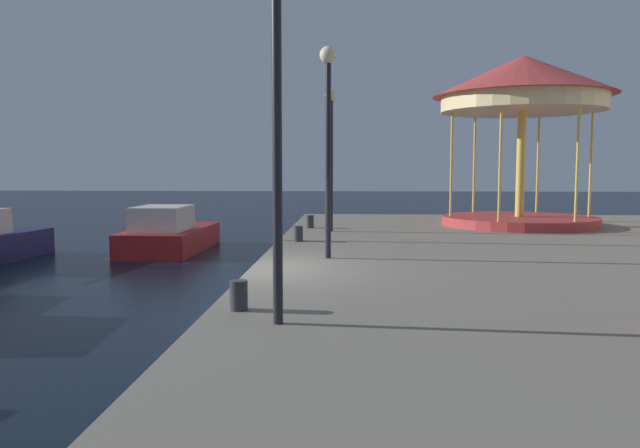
{
  "coord_description": "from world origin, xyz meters",
  "views": [
    {
      "loc": [
        1.93,
        -11.51,
        2.7
      ],
      "look_at": [
        1.2,
        2.56,
        1.41
      ],
      "focal_mm": 34.73,
      "sensor_mm": 36.0,
      "label": 1
    }
  ],
  "objects_px": {
    "motorboat_red": "(169,234)",
    "bollard_north": "(298,234)",
    "lamp_post_near_edge": "(277,74)",
    "bollard_center": "(310,222)",
    "lamp_post_far_end": "(331,134)",
    "bollard_south": "(239,295)",
    "carousel": "(523,99)",
    "lamp_post_mid_promenade": "(328,115)"
  },
  "relations": [
    {
      "from": "motorboat_red",
      "to": "carousel",
      "type": "bearing_deg",
      "value": 4.71
    },
    {
      "from": "lamp_post_near_edge",
      "to": "lamp_post_mid_promenade",
      "type": "bearing_deg",
      "value": 85.89
    },
    {
      "from": "motorboat_red",
      "to": "bollard_center",
      "type": "bearing_deg",
      "value": -2.46
    },
    {
      "from": "carousel",
      "to": "bollard_south",
      "type": "relative_size",
      "value": 14.46
    },
    {
      "from": "lamp_post_near_edge",
      "to": "bollard_center",
      "type": "xyz_separation_m",
      "value": [
        -0.43,
        12.06,
        -2.8
      ]
    },
    {
      "from": "bollard_south",
      "to": "bollard_north",
      "type": "bearing_deg",
      "value": 89.07
    },
    {
      "from": "lamp_post_near_edge",
      "to": "motorboat_red",
      "type": "bearing_deg",
      "value": 112.33
    },
    {
      "from": "lamp_post_near_edge",
      "to": "bollard_north",
      "type": "xyz_separation_m",
      "value": [
        -0.49,
        8.45,
        -2.8
      ]
    },
    {
      "from": "bollard_center",
      "to": "bollard_north",
      "type": "bearing_deg",
      "value": -90.93
    },
    {
      "from": "lamp_post_far_end",
      "to": "bollard_south",
      "type": "xyz_separation_m",
      "value": [
        -0.88,
        -10.34,
        -2.69
      ]
    },
    {
      "from": "motorboat_red",
      "to": "bollard_south",
      "type": "height_order",
      "value": "motorboat_red"
    },
    {
      "from": "carousel",
      "to": "bollard_south",
      "type": "xyz_separation_m",
      "value": [
        -7.01,
        -12.51,
        -3.91
      ]
    },
    {
      "from": "lamp_post_near_edge",
      "to": "bollard_north",
      "type": "bearing_deg",
      "value": 93.29
    },
    {
      "from": "bollard_south",
      "to": "bollard_north",
      "type": "xyz_separation_m",
      "value": [
        0.13,
        7.76,
        0.0
      ]
    },
    {
      "from": "carousel",
      "to": "lamp_post_mid_promenade",
      "type": "relative_size",
      "value": 1.32
    },
    {
      "from": "motorboat_red",
      "to": "bollard_north",
      "type": "height_order",
      "value": "motorboat_red"
    },
    {
      "from": "bollard_south",
      "to": "lamp_post_far_end",
      "type": "bearing_deg",
      "value": 85.13
    },
    {
      "from": "carousel",
      "to": "bollard_north",
      "type": "relative_size",
      "value": 14.46
    },
    {
      "from": "motorboat_red",
      "to": "bollard_north",
      "type": "xyz_separation_m",
      "value": [
        4.55,
        -3.81,
        0.45
      ]
    },
    {
      "from": "bollard_center",
      "to": "lamp_post_near_edge",
      "type": "bearing_deg",
      "value": -87.97
    },
    {
      "from": "carousel",
      "to": "lamp_post_far_end",
      "type": "relative_size",
      "value": 1.37
    },
    {
      "from": "bollard_center",
      "to": "bollard_north",
      "type": "height_order",
      "value": "same"
    },
    {
      "from": "motorboat_red",
      "to": "lamp_post_far_end",
      "type": "height_order",
      "value": "lamp_post_far_end"
    },
    {
      "from": "motorboat_red",
      "to": "bollard_north",
      "type": "relative_size",
      "value": 11.88
    },
    {
      "from": "motorboat_red",
      "to": "lamp_post_near_edge",
      "type": "relative_size",
      "value": 1.08
    },
    {
      "from": "carousel",
      "to": "bollard_center",
      "type": "bearing_deg",
      "value": -170.52
    },
    {
      "from": "motorboat_red",
      "to": "carousel",
      "type": "height_order",
      "value": "carousel"
    },
    {
      "from": "bollard_south",
      "to": "bollard_center",
      "type": "xyz_separation_m",
      "value": [
        0.18,
        11.37,
        0.0
      ]
    },
    {
      "from": "carousel",
      "to": "lamp_post_near_edge",
      "type": "distance_m",
      "value": 14.71
    },
    {
      "from": "lamp_post_near_edge",
      "to": "bollard_north",
      "type": "relative_size",
      "value": 10.98
    },
    {
      "from": "lamp_post_mid_promenade",
      "to": "lamp_post_far_end",
      "type": "xyz_separation_m",
      "value": [
        -0.13,
        5.52,
        -0.1
      ]
    },
    {
      "from": "lamp_post_near_edge",
      "to": "bollard_center",
      "type": "height_order",
      "value": "lamp_post_near_edge"
    },
    {
      "from": "lamp_post_far_end",
      "to": "bollard_south",
      "type": "distance_m",
      "value": 10.72
    },
    {
      "from": "motorboat_red",
      "to": "bollard_south",
      "type": "relative_size",
      "value": 11.88
    },
    {
      "from": "lamp_post_far_end",
      "to": "motorboat_red",
      "type": "bearing_deg",
      "value": 167.04
    },
    {
      "from": "bollard_center",
      "to": "lamp_post_far_end",
      "type": "bearing_deg",
      "value": -55.74
    },
    {
      "from": "bollard_north",
      "to": "lamp_post_near_edge",
      "type": "bearing_deg",
      "value": -86.71
    },
    {
      "from": "carousel",
      "to": "lamp_post_near_edge",
      "type": "xyz_separation_m",
      "value": [
        -6.4,
        -13.2,
        -1.11
      ]
    },
    {
      "from": "carousel",
      "to": "motorboat_red",
      "type": "bearing_deg",
      "value": -175.29
    },
    {
      "from": "lamp_post_mid_promenade",
      "to": "lamp_post_far_end",
      "type": "bearing_deg",
      "value": 91.33
    },
    {
      "from": "lamp_post_near_edge",
      "to": "bollard_south",
      "type": "height_order",
      "value": "lamp_post_near_edge"
    },
    {
      "from": "carousel",
      "to": "bollard_south",
      "type": "distance_m",
      "value": 14.86
    }
  ]
}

